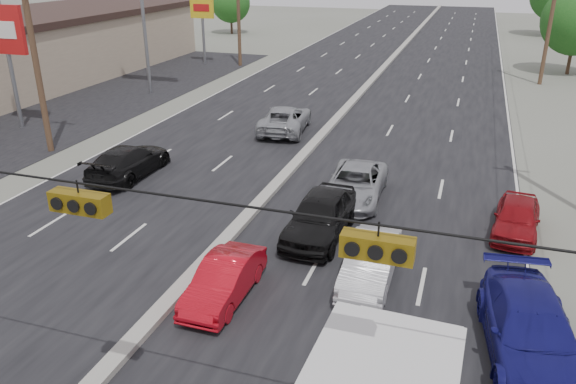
# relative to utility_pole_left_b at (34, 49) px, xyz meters

# --- Properties ---
(road_surface) EXTENTS (20.00, 160.00, 0.02)m
(road_surface) POSITION_rel_utility_pole_left_b_xyz_m (12.50, 15.00, -5.11)
(road_surface) COLOR black
(road_surface) RESTS_ON ground
(center_median) EXTENTS (0.50, 160.00, 0.20)m
(center_median) POSITION_rel_utility_pole_left_b_xyz_m (12.50, 15.00, -5.01)
(center_median) COLOR gray
(center_median) RESTS_ON ground
(parking_lot) EXTENTS (10.00, 42.00, 0.02)m
(parking_lot) POSITION_rel_utility_pole_left_b_xyz_m (-4.50, 10.00, -5.11)
(parking_lot) COLOR black
(parking_lot) RESTS_ON ground
(utility_pole_left_b) EXTENTS (1.60, 0.30, 10.00)m
(utility_pole_left_b) POSITION_rel_utility_pole_left_b_xyz_m (0.00, 0.00, 0.00)
(utility_pole_left_b) COLOR #422D1E
(utility_pole_left_b) RESTS_ON ground
(utility_pole_left_c) EXTENTS (1.60, 0.30, 10.00)m
(utility_pole_left_c) POSITION_rel_utility_pole_left_b_xyz_m (0.00, 25.00, 0.00)
(utility_pole_left_c) COLOR #422D1E
(utility_pole_left_c) RESTS_ON ground
(utility_pole_right_c) EXTENTS (1.60, 0.30, 10.00)m
(utility_pole_right_c) POSITION_rel_utility_pole_left_b_xyz_m (25.00, 25.00, 0.00)
(utility_pole_right_c) COLOR #422D1E
(utility_pole_right_c) RESTS_ON ground
(traffic_signals) EXTENTS (25.00, 0.30, 0.54)m
(traffic_signals) POSITION_rel_utility_pole_left_b_xyz_m (13.90, -15.00, 0.39)
(traffic_signals) COLOR black
(traffic_signals) RESTS_ON ground
(pole_sign_mid) EXTENTS (2.60, 0.25, 7.00)m
(pole_sign_mid) POSITION_rel_utility_pole_left_b_xyz_m (-4.50, 3.00, 0.01)
(pole_sign_mid) COLOR slate
(pole_sign_mid) RESTS_ON ground
(pole_sign_far) EXTENTS (2.20, 0.25, 6.00)m
(pole_sign_far) POSITION_rel_utility_pole_left_b_xyz_m (-3.50, 25.00, -0.70)
(pole_sign_far) COLOR slate
(pole_sign_far) RESTS_ON ground
(tree_left_far) EXTENTS (4.80, 4.80, 6.12)m
(tree_left_far) POSITION_rel_utility_pole_left_b_xyz_m (-9.50, 45.00, -1.39)
(tree_left_far) COLOR #382619
(tree_left_far) RESTS_ON ground
(red_sedan) EXTENTS (1.30, 3.70, 1.22)m
(red_sedan) POSITION_rel_utility_pole_left_b_xyz_m (13.90, -9.44, -4.50)
(red_sedan) COLOR #B30B17
(red_sedan) RESTS_ON ground
(queue_car_a) EXTENTS (2.01, 4.71, 1.59)m
(queue_car_a) POSITION_rel_utility_pole_left_b_xyz_m (15.50, -4.77, -4.31)
(queue_car_a) COLOR black
(queue_car_a) RESTS_ON ground
(queue_car_b) EXTENTS (1.40, 3.96, 1.30)m
(queue_car_b) POSITION_rel_utility_pole_left_b_xyz_m (17.73, -7.18, -4.46)
(queue_car_b) COLOR silver
(queue_car_b) RESTS_ON ground
(queue_car_c) EXTENTS (2.38, 4.88, 1.33)m
(queue_car_c) POSITION_rel_utility_pole_left_b_xyz_m (16.00, -1.19, -4.44)
(queue_car_c) COLOR gray
(queue_car_c) RESTS_ON ground
(queue_car_d) EXTENTS (2.74, 5.39, 1.50)m
(queue_car_d) POSITION_rel_utility_pole_left_b_xyz_m (22.10, -9.45, -4.36)
(queue_car_d) COLOR navy
(queue_car_d) RESTS_ON ground
(queue_car_e) EXTENTS (1.90, 3.90, 1.28)m
(queue_car_e) POSITION_rel_utility_pole_left_b_xyz_m (22.10, -2.44, -4.47)
(queue_car_e) COLOR maroon
(queue_car_e) RESTS_ON ground
(oncoming_near) EXTENTS (1.98, 4.85, 1.41)m
(oncoming_near) POSITION_rel_utility_pole_left_b_xyz_m (5.80, -1.78, -4.40)
(oncoming_near) COLOR black
(oncoming_near) RESTS_ON ground
(oncoming_far) EXTENTS (3.00, 5.42, 1.44)m
(oncoming_far) POSITION_rel_utility_pole_left_b_xyz_m (10.27, 6.99, -4.39)
(oncoming_far) COLOR gray
(oncoming_far) RESTS_ON ground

